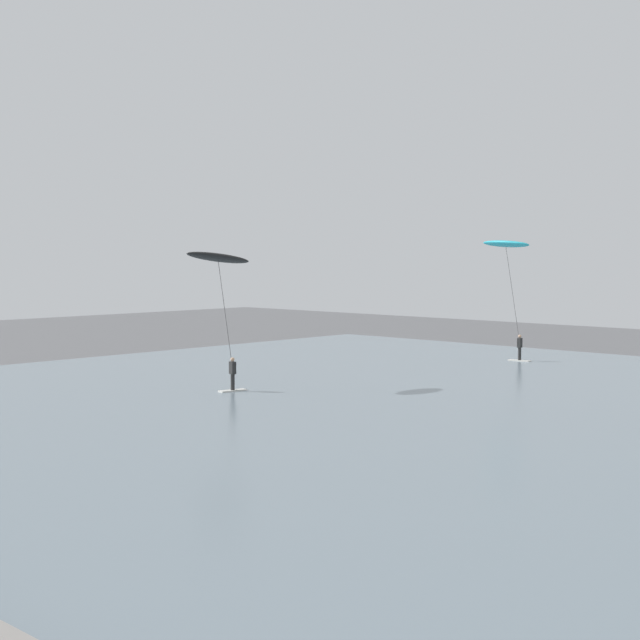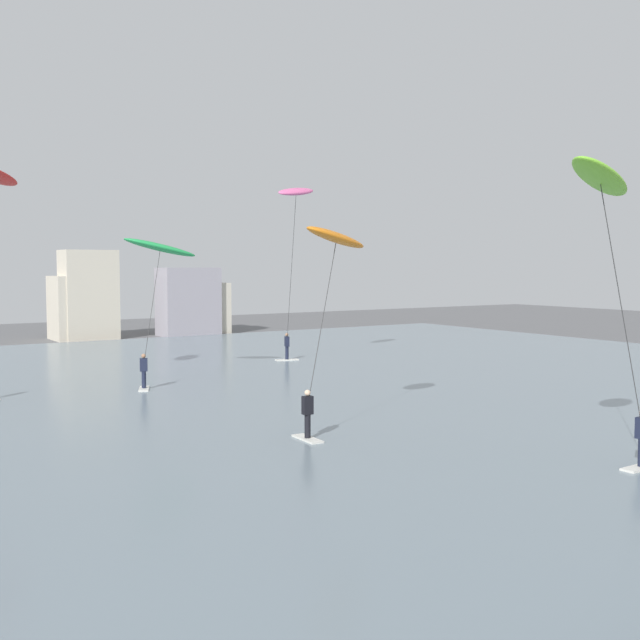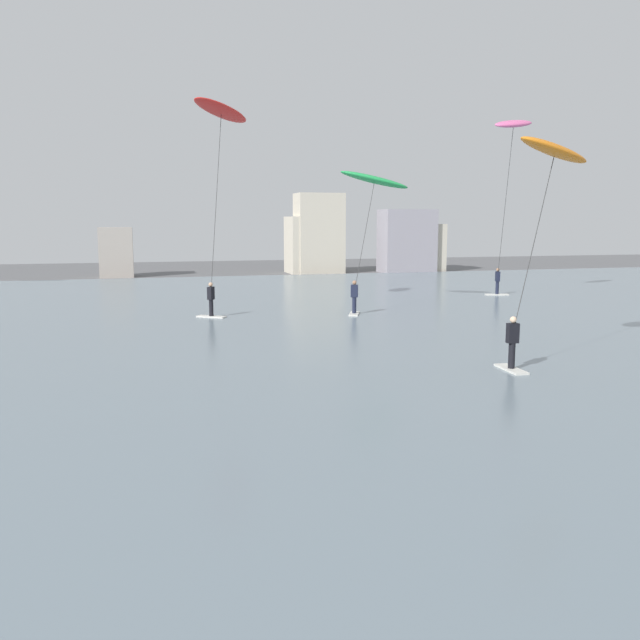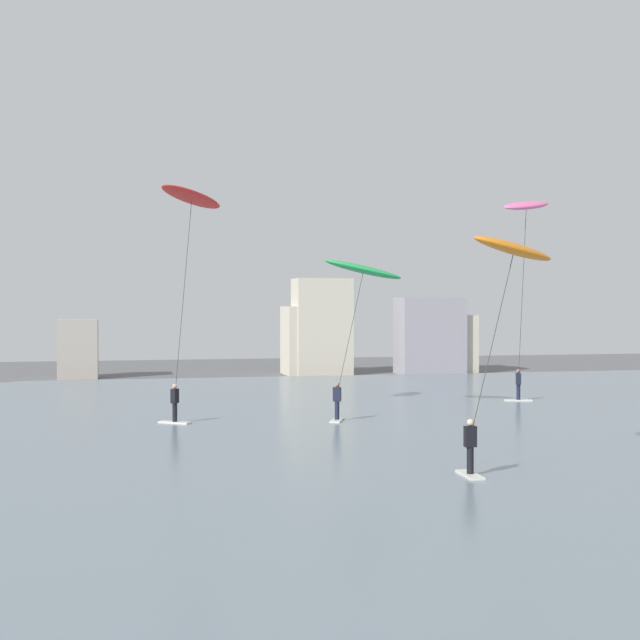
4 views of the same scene
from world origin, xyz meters
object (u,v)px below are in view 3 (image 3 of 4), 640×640
object	(u,v)px
kitesurfer_green	(373,189)
kitesurfer_pink	(512,143)
kitesurfer_red	(220,125)
kitesurfer_orange	(550,170)

from	to	relation	value
kitesurfer_green	kitesurfer_pink	size ratio (longest dim) A/B	0.69
kitesurfer_red	kitesurfer_pink	bearing A→B (deg)	6.55
kitesurfer_red	kitesurfer_orange	world-z (taller)	kitesurfer_red
kitesurfer_pink	kitesurfer_orange	distance (m)	18.16
kitesurfer_pink	kitesurfer_red	bearing A→B (deg)	-173.45
kitesurfer_red	kitesurfer_pink	distance (m)	16.74
kitesurfer_green	kitesurfer_pink	world-z (taller)	kitesurfer_pink
kitesurfer_orange	kitesurfer_red	bearing A→B (deg)	120.94
kitesurfer_green	kitesurfer_pink	bearing A→B (deg)	11.20
kitesurfer_red	kitesurfer_green	size ratio (longest dim) A/B	1.42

